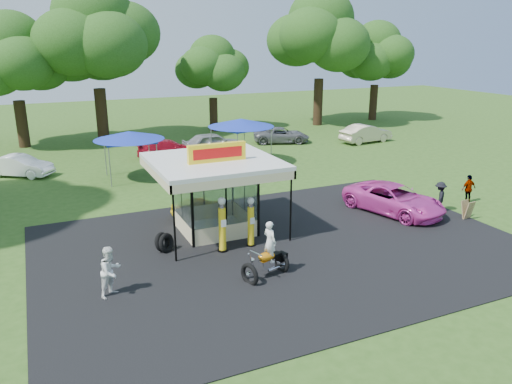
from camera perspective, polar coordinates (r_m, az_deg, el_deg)
ground at (r=19.71m, az=5.87°, el=-8.39°), size 120.00×120.00×0.00m
asphalt_apron at (r=21.30m, az=3.17°, el=-6.26°), size 20.00×14.00×0.04m
gas_station_kiosk at (r=22.52m, az=-4.81°, el=-0.20°), size 5.40×5.40×4.18m
gas_pump_left at (r=20.46m, az=-3.88°, el=-3.89°), size 0.44×0.44×2.37m
gas_pump_right at (r=20.99m, az=-0.59°, el=-3.57°), size 0.41×0.41×2.18m
motorcycle at (r=18.48m, az=1.42°, el=-7.15°), size 1.97×1.37×2.23m
spare_tires at (r=21.03m, az=-10.46°, el=-5.68°), size 1.03×0.97×0.85m
a_frame_sign at (r=26.42m, az=23.01°, el=-1.90°), size 0.54×0.52×0.92m
kiosk_car at (r=24.91m, az=-6.45°, el=-1.68°), size 2.82×1.13×0.96m
pink_sedan at (r=26.08m, az=15.47°, el=-0.79°), size 3.73×5.67×1.45m
spectator_west at (r=17.83m, az=-16.27°, el=-8.71°), size 1.11×1.07×1.80m
spectator_east_a at (r=26.93m, az=20.27°, el=-0.53°), size 1.16×1.10×1.57m
spectator_east_b at (r=29.06m, az=23.12°, el=0.34°), size 0.91×0.42×1.53m
bg_car_a at (r=35.32m, az=-25.39°, el=2.72°), size 4.24×3.52×1.37m
bg_car_b at (r=37.57m, az=-9.98°, el=4.87°), size 4.89×2.95×1.33m
bg_car_c at (r=38.58m, az=-4.94°, el=5.60°), size 4.79×2.05×1.61m
bg_car_d at (r=42.55m, az=2.92°, el=6.51°), size 5.16×3.63×1.31m
bg_car_e at (r=43.65m, az=12.45°, el=6.55°), size 4.81×2.12×1.53m
tent_west at (r=31.89m, az=-14.31°, el=6.24°), size 4.32×4.32×3.02m
tent_east at (r=34.73m, az=-1.73°, el=7.88°), size 4.58×4.58×3.20m
oak_far_b at (r=44.35m, az=-25.96°, el=13.07°), size 8.70×8.70×10.38m
oak_far_c at (r=44.01m, az=-17.89°, el=15.86°), size 10.84×10.84×12.78m
oak_far_d at (r=47.89m, az=-4.99°, el=13.51°), size 7.26×7.26×8.65m
oak_far_e at (r=51.42m, az=7.35°, el=16.72°), size 10.84×10.84×12.90m
oak_far_f at (r=56.09m, az=13.58°, el=14.65°), size 8.41×8.41×10.14m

